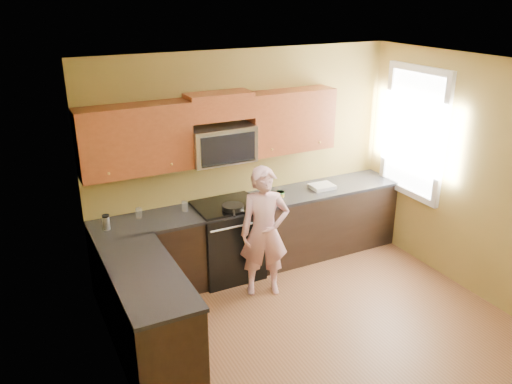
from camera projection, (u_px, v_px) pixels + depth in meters
floor at (331, 340)px, 5.28m from camera, size 4.00×4.00×0.00m
ceiling at (348, 71)px, 4.29m from camera, size 4.00×4.00×0.00m
wall_back at (245, 160)px, 6.45m from camera, size 4.00×0.00×4.00m
wall_left at (122, 268)px, 3.94m from camera, size 0.00×4.00×4.00m
wall_right at (490, 185)px, 5.62m from camera, size 0.00×4.00×4.00m
cabinet_back_run at (256, 235)px, 6.53m from camera, size 4.00×0.60×0.88m
cabinet_left_run at (148, 317)px, 4.90m from camera, size 0.60×1.60×0.88m
countertop_back at (256, 202)px, 6.35m from camera, size 4.00×0.62×0.04m
countertop_left at (145, 274)px, 4.74m from camera, size 0.62×1.60×0.04m
stove at (228, 240)px, 6.33m from camera, size 0.76×0.65×0.95m
microwave at (222, 161)px, 6.07m from camera, size 0.76×0.40×0.42m
upper_cab_left at (138, 173)px, 5.69m from camera, size 1.22×0.33×0.75m
upper_cab_right at (289, 150)px, 6.50m from camera, size 1.12×0.33×0.75m
upper_cab_over_mw at (219, 106)px, 5.87m from camera, size 0.76×0.33×0.30m
window at (414, 133)px, 6.50m from camera, size 0.06×1.06×1.66m
woman at (264, 232)px, 5.86m from camera, size 0.66×0.54×1.54m
frying_pan at (233, 209)px, 6.01m from camera, size 0.40×0.51×0.06m
butter_tub at (280, 197)px, 6.46m from camera, size 0.14×0.14×0.08m
toast_slice at (266, 199)px, 6.35m from camera, size 0.12×0.12×0.01m
napkin_a at (251, 204)px, 6.15m from camera, size 0.12×0.13×0.06m
napkin_b at (269, 197)px, 6.36m from camera, size 0.14×0.15×0.07m
dish_towel at (322, 187)px, 6.71m from camera, size 0.31×0.25×0.05m
travel_mug at (107, 229)px, 5.58m from camera, size 0.10×0.10×0.17m
glass_a at (139, 213)px, 5.83m from camera, size 0.09×0.09×0.12m
glass_b at (185, 206)px, 6.02m from camera, size 0.08×0.08×0.12m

